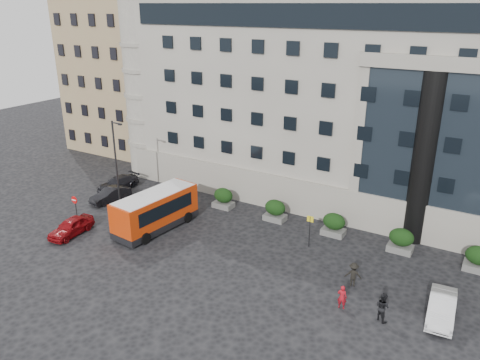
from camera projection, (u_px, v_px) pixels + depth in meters
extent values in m
plane|color=black|center=(212.00, 256.00, 34.09)|extent=(120.00, 120.00, 0.00)
cube|color=gray|center=(387.00, 94.00, 45.68)|extent=(44.00, 24.00, 18.00)
cylinder|color=black|center=(424.00, 160.00, 34.29)|extent=(1.80, 1.80, 13.00)
cube|color=#997C59|center=(140.00, 66.00, 58.12)|extent=(14.00, 14.00, 20.00)
cube|color=brown|center=(204.00, 46.00, 73.65)|extent=(13.00, 13.00, 22.00)
cube|color=#525250|center=(223.00, 205.00, 42.18)|extent=(1.80, 1.20, 0.50)
ellipsoid|color=black|center=(223.00, 195.00, 41.86)|extent=(1.80, 1.26, 1.34)
cube|color=#525250|center=(275.00, 217.00, 39.69)|extent=(1.80, 1.20, 0.50)
ellipsoid|color=black|center=(275.00, 208.00, 39.36)|extent=(1.80, 1.26, 1.34)
cube|color=#525250|center=(333.00, 232.00, 37.19)|extent=(1.80, 1.20, 0.50)
ellipsoid|color=black|center=(334.00, 221.00, 36.86)|extent=(1.80, 1.26, 1.34)
cube|color=#525250|center=(400.00, 248.00, 34.69)|extent=(1.80, 1.20, 0.50)
ellipsoid|color=black|center=(401.00, 237.00, 34.37)|extent=(1.80, 1.26, 1.34)
cube|color=#525250|center=(477.00, 267.00, 32.19)|extent=(1.80, 1.20, 0.50)
ellipsoid|color=black|center=(479.00, 256.00, 31.87)|extent=(1.80, 1.26, 1.34)
cylinder|color=#262628|center=(116.00, 166.00, 40.84)|extent=(0.16, 0.16, 8.00)
cylinder|color=#262628|center=(116.00, 123.00, 39.27)|extent=(0.90, 0.12, 0.12)
cube|color=black|center=(120.00, 124.00, 39.07)|extent=(0.35, 0.18, 0.14)
cylinder|color=#262628|center=(310.00, 232.00, 35.02)|extent=(0.08, 0.08, 2.50)
cube|color=yellow|center=(310.00, 219.00, 34.65)|extent=(0.50, 0.06, 0.45)
cylinder|color=#262628|center=(76.00, 210.00, 39.14)|extent=(0.08, 0.08, 2.20)
cylinder|color=red|center=(74.00, 200.00, 38.78)|extent=(0.64, 0.05, 0.64)
cube|color=white|center=(74.00, 200.00, 38.74)|extent=(0.45, 0.04, 0.10)
cube|color=red|center=(155.00, 208.00, 37.69)|extent=(3.27, 7.58, 2.50)
cube|color=black|center=(157.00, 223.00, 38.17)|extent=(3.32, 7.62, 0.55)
cube|color=black|center=(155.00, 205.00, 37.60)|extent=(3.16, 5.97, 1.10)
cube|color=silver|center=(154.00, 195.00, 37.27)|extent=(3.11, 7.20, 0.18)
cylinder|color=black|center=(124.00, 230.00, 37.11)|extent=(0.37, 0.92, 0.90)
cylinder|color=black|center=(145.00, 239.00, 35.70)|extent=(0.37, 0.92, 0.90)
cylinder|color=black|center=(166.00, 210.00, 40.64)|extent=(0.37, 0.92, 0.90)
cylinder|color=black|center=(188.00, 217.00, 39.22)|extent=(0.37, 0.92, 0.90)
cube|color=maroon|center=(180.00, 150.00, 52.91)|extent=(3.19, 4.43, 2.84)
cube|color=maroon|center=(167.00, 161.00, 50.52)|extent=(2.74, 2.17, 1.93)
cube|color=black|center=(163.00, 160.00, 49.69)|extent=(2.15, 0.44, 0.91)
cylinder|color=black|center=(158.00, 167.00, 51.36)|extent=(0.43, 0.99, 0.95)
cylinder|color=black|center=(178.00, 169.00, 50.47)|extent=(0.43, 0.99, 0.95)
cylinder|color=black|center=(175.00, 157.00, 54.60)|extent=(0.43, 0.99, 0.95)
cylinder|color=black|center=(194.00, 159.00, 53.71)|extent=(0.43, 0.99, 0.95)
imported|color=maroon|center=(71.00, 227.00, 37.06)|extent=(1.96, 4.13, 1.36)
imported|color=black|center=(110.00, 195.00, 43.37)|extent=(1.96, 4.06, 1.28)
imported|color=black|center=(118.00, 183.00, 46.17)|extent=(2.46, 4.59, 1.26)
imported|color=black|center=(178.00, 166.00, 50.60)|extent=(3.08, 5.61, 1.49)
imported|color=silver|center=(442.00, 308.00, 27.20)|extent=(1.81, 4.29, 1.38)
imported|color=#A4101B|center=(342.00, 297.00, 28.04)|extent=(0.61, 0.44, 1.56)
imported|color=black|center=(382.00, 307.00, 26.94)|extent=(1.09, 1.01, 1.79)
imported|color=black|center=(353.00, 274.00, 30.27)|extent=(1.20, 0.88, 1.66)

